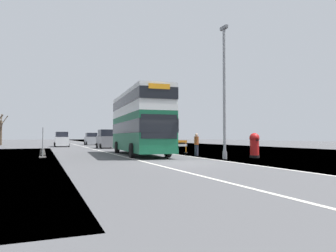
{
  "coord_description": "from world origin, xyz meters",
  "views": [
    {
      "loc": [
        -7.01,
        -15.73,
        1.44
      ],
      "look_at": [
        1.47,
        5.37,
        2.2
      ],
      "focal_mm": 33.49,
      "sensor_mm": 36.0,
      "label": 1
    }
  ],
  "objects": [
    {
      "name": "ground",
      "position": [
        0.61,
        0.08,
        -0.05
      ],
      "size": [
        140.0,
        280.0,
        0.1
      ],
      "color": "#4C4C4F"
    },
    {
      "name": "lamppost_foreground",
      "position": [
        3.77,
        1.43,
        4.04
      ],
      "size": [
        0.29,
        0.7,
        8.55
      ],
      "color": "gray",
      "rests_on": "ground"
    },
    {
      "name": "car_oncoming_near",
      "position": [
        0.25,
        22.91,
        1.06
      ],
      "size": [
        1.93,
        4.32,
        2.27
      ],
      "color": "slate",
      "rests_on": "ground"
    },
    {
      "name": "roadworks_barrier",
      "position": [
        3.66,
        8.68,
        0.71
      ],
      "size": [
        1.79,
        0.52,
        1.11
      ],
      "color": "orange",
      "rests_on": "ground"
    },
    {
      "name": "car_receding_far",
      "position": [
        0.67,
        38.3,
        0.97
      ],
      "size": [
        2.01,
        3.98,
        2.05
      ],
      "color": "gray",
      "rests_on": "ground"
    },
    {
      "name": "construction_site_fence",
      "position": [
        -6.98,
        13.91,
        0.98
      ],
      "size": [
        0.44,
        13.8,
        2.05
      ],
      "color": "#A8AAAD",
      "rests_on": "ground"
    },
    {
      "name": "bare_tree_far_verge_mid",
      "position": [
        -13.37,
        41.39,
        2.56
      ],
      "size": [
        2.87,
        2.94,
        5.14
      ],
      "color": "#4C3D2D",
      "rests_on": "ground"
    },
    {
      "name": "pedestrian_at_kerb",
      "position": [
        3.69,
        5.2,
        0.83
      ],
      "size": [
        0.34,
        0.34,
        1.66
      ],
      "color": "#2D3342",
      "rests_on": "ground"
    },
    {
      "name": "red_pillar_postbox",
      "position": [
        6.24,
        1.64,
        0.92
      ],
      "size": [
        0.67,
        0.67,
        1.67
      ],
      "color": "black",
      "rests_on": "ground"
    },
    {
      "name": "car_receding_mid",
      "position": [
        -4.51,
        30.59,
        0.98
      ],
      "size": [
        1.93,
        4.32,
        2.08
      ],
      "color": "silver",
      "rests_on": "ground"
    },
    {
      "name": "double_decker_bus",
      "position": [
        0.05,
        7.94,
        2.58
      ],
      "size": [
        3.31,
        11.48,
        4.85
      ],
      "color": "#145638",
      "rests_on": "ground"
    }
  ]
}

